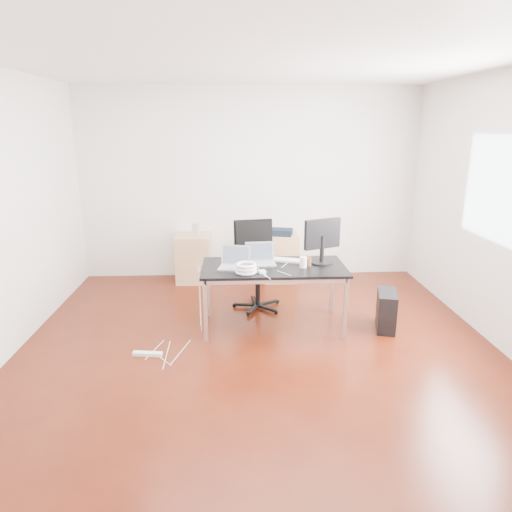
{
  "coord_description": "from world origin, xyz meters",
  "views": [
    {
      "loc": [
        -0.23,
        -4.3,
        2.24
      ],
      "look_at": [
        0.0,
        0.55,
        0.85
      ],
      "focal_mm": 32.0,
      "sensor_mm": 36.0,
      "label": 1
    }
  ],
  "objects_px": {
    "filing_cabinet_right": "(280,257)",
    "pc_tower": "(386,310)",
    "desk": "(274,271)",
    "office_chair": "(256,261)",
    "filing_cabinet_left": "(194,258)"
  },
  "relations": [
    {
      "from": "filing_cabinet_right",
      "to": "pc_tower",
      "type": "distance_m",
      "value": 2.08
    },
    {
      "from": "desk",
      "to": "office_chair",
      "type": "height_order",
      "value": "office_chair"
    },
    {
      "from": "office_chair",
      "to": "filing_cabinet_right",
      "type": "relative_size",
      "value": 1.54
    },
    {
      "from": "desk",
      "to": "pc_tower",
      "type": "height_order",
      "value": "desk"
    },
    {
      "from": "filing_cabinet_left",
      "to": "pc_tower",
      "type": "xyz_separation_m",
      "value": [
        2.33,
        -1.8,
        -0.13
      ]
    },
    {
      "from": "desk",
      "to": "filing_cabinet_right",
      "type": "relative_size",
      "value": 2.29
    },
    {
      "from": "desk",
      "to": "filing_cabinet_left",
      "type": "relative_size",
      "value": 2.29
    },
    {
      "from": "office_chair",
      "to": "pc_tower",
      "type": "xyz_separation_m",
      "value": [
        1.45,
        -0.76,
        -0.39
      ]
    },
    {
      "from": "filing_cabinet_left",
      "to": "filing_cabinet_right",
      "type": "relative_size",
      "value": 1.0
    },
    {
      "from": "pc_tower",
      "to": "filing_cabinet_left",
      "type": "bearing_deg",
      "value": 156.92
    },
    {
      "from": "desk",
      "to": "filing_cabinet_right",
      "type": "height_order",
      "value": "desk"
    },
    {
      "from": "office_chair",
      "to": "filing_cabinet_left",
      "type": "xyz_separation_m",
      "value": [
        -0.88,
        1.04,
        -0.26
      ]
    },
    {
      "from": "desk",
      "to": "filing_cabinet_right",
      "type": "xyz_separation_m",
      "value": [
        0.25,
        1.68,
        -0.33
      ]
    },
    {
      "from": "desk",
      "to": "filing_cabinet_left",
      "type": "xyz_separation_m",
      "value": [
        -1.04,
        1.68,
        -0.33
      ]
    },
    {
      "from": "office_chair",
      "to": "desk",
      "type": "bearing_deg",
      "value": -85.65
    }
  ]
}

